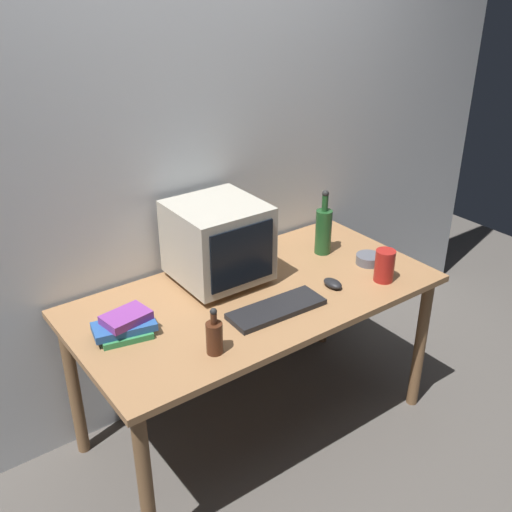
{
  "coord_description": "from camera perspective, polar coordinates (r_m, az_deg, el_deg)",
  "views": [
    {
      "loc": [
        -1.35,
        -1.83,
        2.1
      ],
      "look_at": [
        0.0,
        0.0,
        0.94
      ],
      "focal_mm": 42.12,
      "sensor_mm": 36.0,
      "label": 1
    }
  ],
  "objects": [
    {
      "name": "metal_canister",
      "position": [
        2.76,
        12.11,
        -0.9
      ],
      "size": [
        0.09,
        0.09,
        0.15
      ],
      "primitive_type": "cylinder",
      "color": "#A51E19",
      "rests_on": "desk"
    },
    {
      "name": "computer_mouse",
      "position": [
        2.7,
        7.3,
        -2.6
      ],
      "size": [
        0.06,
        0.1,
        0.04
      ],
      "primitive_type": "ellipsoid",
      "rotation": [
        0.0,
        0.0,
        0.02
      ],
      "color": "black",
      "rests_on": "desk"
    },
    {
      "name": "bottle_tall",
      "position": [
        2.95,
        6.43,
        2.5
      ],
      "size": [
        0.08,
        0.08,
        0.33
      ],
      "color": "#1E4C23",
      "rests_on": "desk"
    },
    {
      "name": "desk",
      "position": [
        2.69,
        0.0,
        -5.06
      ],
      "size": [
        1.62,
        0.82,
        0.76
      ],
      "color": "#9E7047",
      "rests_on": "ground"
    },
    {
      "name": "book_stack",
      "position": [
        2.4,
        -12.34,
        -6.47
      ],
      "size": [
        0.26,
        0.19,
        0.09
      ],
      "color": "#33894C",
      "rests_on": "desk"
    },
    {
      "name": "ground_plane",
      "position": [
        3.1,
        0.0,
        -15.67
      ],
      "size": [
        6.0,
        6.0,
        0.0
      ],
      "primitive_type": "plane",
      "color": "#56514C"
    },
    {
      "name": "crt_monitor",
      "position": [
        2.66,
        -3.65,
        1.36
      ],
      "size": [
        0.38,
        0.39,
        0.37
      ],
      "color": "#B2AD9E",
      "rests_on": "desk"
    },
    {
      "name": "cd_spindle",
      "position": [
        2.92,
        10.63,
        -0.3
      ],
      "size": [
        0.12,
        0.12,
        0.04
      ],
      "primitive_type": "cylinder",
      "color": "#595B66",
      "rests_on": "desk"
    },
    {
      "name": "bottle_short",
      "position": [
        2.24,
        -3.98,
        -7.62
      ],
      "size": [
        0.06,
        0.06,
        0.19
      ],
      "color": "#472314",
      "rests_on": "desk"
    },
    {
      "name": "back_wall",
      "position": [
        2.8,
        -5.76,
        9.2
      ],
      "size": [
        4.0,
        0.08,
        2.5
      ],
      "primitive_type": "cube",
      "color": "silver",
      "rests_on": "ground"
    },
    {
      "name": "keyboard",
      "position": [
        2.51,
        1.96,
        -5.04
      ],
      "size": [
        0.43,
        0.17,
        0.02
      ],
      "primitive_type": "cube",
      "rotation": [
        0.0,
        0.0,
        -0.04
      ],
      "color": "black",
      "rests_on": "desk"
    }
  ]
}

